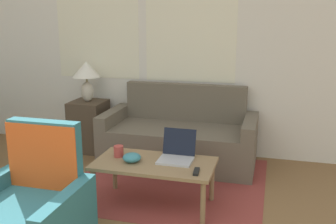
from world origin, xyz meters
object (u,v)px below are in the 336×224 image
Objects in this scene: laptop at (177,153)px; snack_bowl at (132,157)px; cup_navy at (119,151)px; coffee_table at (154,167)px; tv_remote at (196,171)px; armchair at (30,218)px; couch at (180,139)px; table_lamp at (86,74)px.

laptop is 0.41m from snack_bowl.
cup_navy is at bearing 150.84° from snack_bowl.
tv_remote is at bearing -18.70° from coffee_table.
cup_navy reaches higher than coffee_table.
armchair is 6.08× the size of tv_remote.
snack_bowl is at bearing -97.68° from couch.
snack_bowl is (-0.20, -0.04, 0.08)m from coffee_table.
snack_bowl is at bearing -29.16° from cup_navy.
laptop reaches higher than tv_remote.
table_lamp is 3.26× the size of tv_remote.
tv_remote is (0.41, -0.14, 0.05)m from coffee_table.
table_lamp is at bearing 129.57° from snack_bowl.
armchair reaches higher than couch.
coffee_table is at bearing -88.11° from couch.
couch is 1.63× the size of coffee_table.
armchair is at bearing -74.49° from table_lamp.
couch reaches higher than coffee_table.
cup_navy is (0.29, 0.98, 0.20)m from armchair.
coffee_table is at bearing 161.30° from tv_remote.
table_lamp reaches higher than snack_bowl.
couch is 1.20m from snack_bowl.
couch is at bearing 91.89° from coffee_table.
armchair reaches higher than snack_bowl.
table_lamp is at bearing 142.01° from laptop.
laptop is at bearing 7.67° from cup_navy.
armchair is at bearing -106.76° from cup_navy.
laptop is (0.83, 1.05, 0.21)m from armchair.
couch is 16.81× the size of cup_navy.
couch reaches higher than laptop.
tv_remote is at bearing -13.52° from cup_navy.
couch is at bearing 109.38° from tv_remote.
armchair is 0.87× the size of coffee_table.
tv_remote is (1.66, -1.37, -0.56)m from table_lamp.
laptop is (0.18, 0.12, 0.10)m from coffee_table.
couch is 1.05m from laptop.
tv_remote is (0.45, -1.27, 0.15)m from couch.
coffee_table is (1.25, -1.24, -0.61)m from table_lamp.
armchair is 1.35m from laptop.
armchair is at bearing -125.03° from coffee_table.
tv_remote is (0.23, -0.26, -0.05)m from laptop.
couch reaches higher than snack_bowl.
cup_navy is (-0.36, 0.05, 0.10)m from coffee_table.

